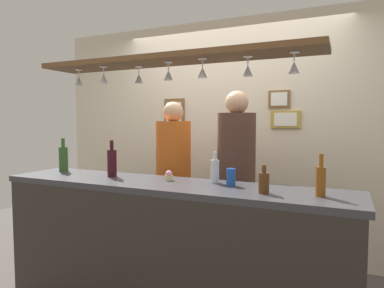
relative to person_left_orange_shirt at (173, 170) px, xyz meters
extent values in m
cube|color=beige|center=(0.32, 0.73, 0.30)|extent=(4.40, 0.06, 2.60)
cube|color=#38383D|center=(0.32, -0.72, 0.00)|extent=(2.70, 0.55, 0.04)
cube|color=#2D2823|center=(0.32, -0.98, -0.51)|extent=(2.65, 0.04, 0.98)
cube|color=brown|center=(0.32, -0.67, 0.93)|extent=(2.20, 0.36, 0.04)
cylinder|color=silver|center=(-0.54, -0.68, 0.91)|extent=(0.06, 0.06, 0.00)
cylinder|color=silver|center=(-0.54, -0.68, 0.88)|extent=(0.01, 0.01, 0.06)
cone|color=silver|center=(-0.54, -0.68, 0.81)|extent=(0.07, 0.07, 0.08)
cylinder|color=silver|center=(-0.25, -0.72, 0.91)|extent=(0.06, 0.06, 0.00)
cylinder|color=silver|center=(-0.25, -0.72, 0.88)|extent=(0.01, 0.01, 0.06)
cone|color=silver|center=(-0.25, -0.72, 0.81)|extent=(0.07, 0.07, 0.08)
cylinder|color=silver|center=(0.01, -0.61, 0.91)|extent=(0.06, 0.06, 0.00)
cylinder|color=silver|center=(0.01, -0.61, 0.88)|extent=(0.01, 0.01, 0.06)
cone|color=silver|center=(0.01, -0.61, 0.81)|extent=(0.07, 0.07, 0.08)
cylinder|color=silver|center=(0.32, -0.69, 0.91)|extent=(0.06, 0.06, 0.00)
cylinder|color=silver|center=(0.32, -0.69, 0.88)|extent=(0.01, 0.01, 0.06)
cone|color=silver|center=(0.32, -0.69, 0.81)|extent=(0.07, 0.07, 0.08)
cylinder|color=silver|center=(0.61, -0.71, 0.91)|extent=(0.06, 0.06, 0.00)
cylinder|color=silver|center=(0.61, -0.71, 0.88)|extent=(0.01, 0.01, 0.06)
cone|color=silver|center=(0.61, -0.71, 0.81)|extent=(0.07, 0.07, 0.08)
cylinder|color=silver|center=(0.91, -0.66, 0.91)|extent=(0.06, 0.06, 0.00)
cylinder|color=silver|center=(0.91, -0.66, 0.88)|extent=(0.01, 0.01, 0.06)
cone|color=silver|center=(0.91, -0.66, 0.81)|extent=(0.07, 0.07, 0.08)
cylinder|color=silver|center=(1.22, -0.68, 0.91)|extent=(0.06, 0.06, 0.00)
cylinder|color=silver|center=(1.22, -0.68, 0.88)|extent=(0.01, 0.01, 0.06)
cone|color=silver|center=(1.22, -0.68, 0.81)|extent=(0.07, 0.07, 0.08)
cube|color=#2D334C|center=(0.00, 0.00, -0.61)|extent=(0.17, 0.18, 0.79)
cylinder|color=orange|center=(0.00, 0.00, 0.13)|extent=(0.34, 0.34, 0.69)
sphere|color=tan|center=(0.00, 0.00, 0.56)|extent=(0.20, 0.20, 0.20)
cube|color=#2D334C|center=(0.64, 0.00, -0.59)|extent=(0.17, 0.18, 0.83)
cylinder|color=brown|center=(0.64, 0.00, 0.19)|extent=(0.34, 0.34, 0.72)
sphere|color=tan|center=(0.64, 0.00, 0.64)|extent=(0.21, 0.21, 0.21)
cylinder|color=#380F19|center=(-0.22, -0.67, 0.13)|extent=(0.08, 0.08, 0.22)
cylinder|color=#380F19|center=(-0.22, -0.67, 0.28)|extent=(0.03, 0.03, 0.08)
cylinder|color=brown|center=(1.39, -0.74, 0.11)|extent=(0.06, 0.06, 0.18)
cylinder|color=brown|center=(1.39, -0.74, 0.24)|extent=(0.03, 0.03, 0.08)
cylinder|color=silver|center=(0.65, -0.58, 0.11)|extent=(0.06, 0.06, 0.17)
cylinder|color=silver|center=(0.65, -0.58, 0.22)|extent=(0.03, 0.03, 0.06)
cylinder|color=#2D5623|center=(-0.81, -0.61, 0.13)|extent=(0.08, 0.08, 0.22)
cylinder|color=#2D5623|center=(-0.81, -0.61, 0.28)|extent=(0.03, 0.03, 0.08)
cylinder|color=#512D14|center=(1.06, -0.79, 0.09)|extent=(0.07, 0.07, 0.13)
cylinder|color=#512D14|center=(1.06, -0.79, 0.18)|extent=(0.03, 0.03, 0.05)
cylinder|color=#1E4CB2|center=(0.79, -0.63, 0.08)|extent=(0.07, 0.07, 0.12)
cylinder|color=beige|center=(0.29, -0.64, 0.04)|extent=(0.06, 0.06, 0.04)
sphere|color=pink|center=(0.29, -0.64, 0.07)|extent=(0.05, 0.05, 0.05)
cube|color=brown|center=(-0.35, 0.69, 0.57)|extent=(0.26, 0.02, 0.34)
cube|color=white|center=(-0.35, 0.67, 0.57)|extent=(0.20, 0.01, 0.26)
cube|color=#B29338|center=(0.95, 0.69, 0.49)|extent=(0.30, 0.02, 0.18)
cube|color=white|center=(0.95, 0.67, 0.49)|extent=(0.23, 0.01, 0.14)
cube|color=brown|center=(0.88, 0.69, 0.70)|extent=(0.22, 0.02, 0.18)
cube|color=white|center=(0.88, 0.67, 0.70)|extent=(0.17, 0.01, 0.14)
camera|label=1|loc=(1.53, -2.91, 0.48)|focal=31.77mm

